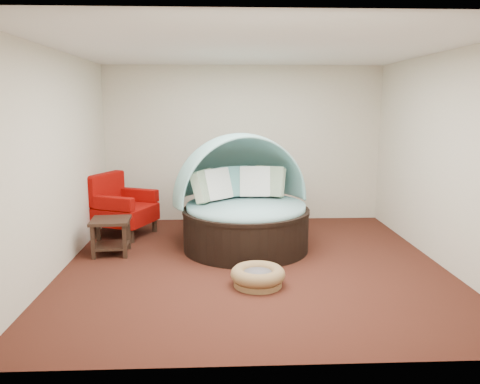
{
  "coord_description": "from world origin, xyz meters",
  "views": [
    {
      "loc": [
        -0.45,
        -6.01,
        2.12
      ],
      "look_at": [
        -0.15,
        0.6,
        0.87
      ],
      "focal_mm": 35.0,
      "sensor_mm": 36.0,
      "label": 1
    }
  ],
  "objects_px": {
    "red_armchair": "(121,207)",
    "canopy_daybed": "(243,195)",
    "pet_basket": "(258,276)",
    "side_table": "(111,232)"
  },
  "relations": [
    {
      "from": "canopy_daybed",
      "to": "pet_basket",
      "type": "height_order",
      "value": "canopy_daybed"
    },
    {
      "from": "pet_basket",
      "to": "side_table",
      "type": "xyz_separation_m",
      "value": [
        -2.0,
        1.28,
        0.21
      ]
    },
    {
      "from": "canopy_daybed",
      "to": "side_table",
      "type": "relative_size",
      "value": 4.21
    },
    {
      "from": "canopy_daybed",
      "to": "side_table",
      "type": "distance_m",
      "value": 1.97
    },
    {
      "from": "canopy_daybed",
      "to": "red_armchair",
      "type": "xyz_separation_m",
      "value": [
        -1.96,
        0.75,
        -0.33
      ]
    },
    {
      "from": "canopy_daybed",
      "to": "pet_basket",
      "type": "xyz_separation_m",
      "value": [
        0.1,
        -1.55,
        -0.67
      ]
    },
    {
      "from": "canopy_daybed",
      "to": "pet_basket",
      "type": "bearing_deg",
      "value": -105.88
    },
    {
      "from": "red_armchair",
      "to": "side_table",
      "type": "relative_size",
      "value": 1.96
    },
    {
      "from": "red_armchair",
      "to": "canopy_daybed",
      "type": "bearing_deg",
      "value": 1.9
    },
    {
      "from": "pet_basket",
      "to": "red_armchair",
      "type": "distance_m",
      "value": 3.11
    }
  ]
}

